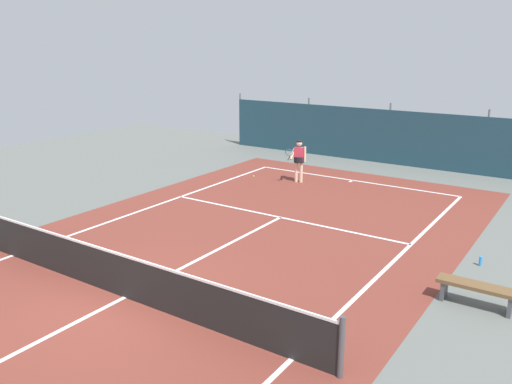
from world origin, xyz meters
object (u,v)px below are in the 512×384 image
at_px(courtside_bench, 477,290).
at_px(water_bottle, 481,261).
at_px(tennis_ball_near_player, 297,167).
at_px(tennis_player, 299,158).
at_px(parked_car, 481,141).
at_px(tennis_net, 124,276).
at_px(tennis_ball_midcourt, 254,176).

xyz_separation_m(courtside_bench, water_bottle, (-0.36, 2.22, -0.25)).
bearing_deg(tennis_ball_near_player, tennis_player, -59.63).
height_order(tennis_player, tennis_ball_near_player, tennis_player).
relative_size(parked_car, courtside_bench, 2.69).
bearing_deg(water_bottle, parked_car, 101.60).
xyz_separation_m(tennis_player, parked_car, (4.94, 8.55, -0.12)).
distance_m(tennis_net, tennis_ball_near_player, 13.03).
bearing_deg(tennis_player, tennis_ball_near_player, -72.55).
xyz_separation_m(tennis_player, tennis_ball_near_player, (-1.28, 2.19, -0.93)).
bearing_deg(tennis_ball_midcourt, parked_car, 52.30).
bearing_deg(tennis_ball_near_player, water_bottle, -36.96).
bearing_deg(water_bottle, tennis_ball_midcourt, 156.15).
height_order(tennis_ball_near_player, parked_car, parked_car).
relative_size(tennis_player, parked_car, 0.38).
distance_m(tennis_player, water_bottle, 8.90).
height_order(courtside_bench, water_bottle, courtside_bench).
bearing_deg(tennis_ball_midcourt, tennis_ball_near_player, 76.00).
relative_size(courtside_bench, water_bottle, 6.67).
bearing_deg(tennis_ball_near_player, tennis_ball_midcourt, -104.00).
bearing_deg(tennis_ball_midcourt, tennis_net, -70.71).
bearing_deg(tennis_net, tennis_player, 99.02).
height_order(tennis_net, parked_car, parked_car).
relative_size(tennis_ball_near_player, tennis_ball_midcourt, 1.00).
height_order(tennis_ball_midcourt, parked_car, parked_car).
height_order(tennis_ball_near_player, water_bottle, water_bottle).
bearing_deg(tennis_ball_near_player, tennis_net, -76.91).
bearing_deg(tennis_player, tennis_ball_midcourt, -3.98).
relative_size(tennis_ball_near_player, courtside_bench, 0.04).
distance_m(tennis_ball_midcourt, parked_car, 11.22).
height_order(tennis_ball_midcourt, water_bottle, water_bottle).
relative_size(tennis_net, water_bottle, 42.17).
bearing_deg(tennis_ball_midcourt, tennis_player, 8.94).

